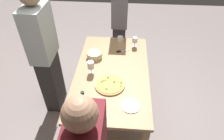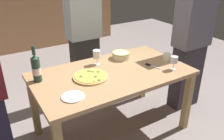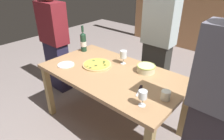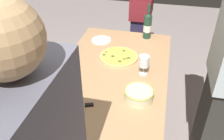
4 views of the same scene
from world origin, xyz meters
name	(u,v)px [view 2 (image 2 of 4)]	position (x,y,z in m)	size (l,w,h in m)	color
ground_plane	(112,130)	(0.00, 0.00, 0.00)	(8.00, 8.00, 0.00)	gray
dining_table	(112,80)	(0.00, 0.00, 0.66)	(1.60, 0.90, 0.75)	tan
pizza	(91,77)	(-0.24, 0.01, 0.76)	(0.34, 0.34, 0.03)	#DEB673
serving_bowl	(121,55)	(0.28, 0.26, 0.79)	(0.21, 0.21, 0.08)	beige
wine_bottle	(36,68)	(-0.70, 0.21, 0.89)	(0.08, 0.08, 0.35)	#1D3C2A
wine_glass_near_pizza	(97,55)	(-0.04, 0.25, 0.87)	(0.08, 0.08, 0.17)	white
wine_glass_by_bottle	(174,60)	(0.58, -0.28, 0.85)	(0.07, 0.07, 0.15)	white
cup_amber	(167,57)	(0.69, -0.07, 0.79)	(0.08, 0.08, 0.08)	white
side_plate	(73,97)	(-0.53, -0.23, 0.76)	(0.20, 0.20, 0.01)	white
pizza_knife	(151,66)	(0.44, -0.10, 0.76)	(0.08, 0.18, 0.02)	silver
person_host	(84,35)	(0.09, 0.84, 0.91)	(0.42, 0.24, 1.77)	#2F2E2A
person_guest_left	(191,44)	(1.10, -0.04, 0.87)	(0.45, 0.24, 1.71)	#352F39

